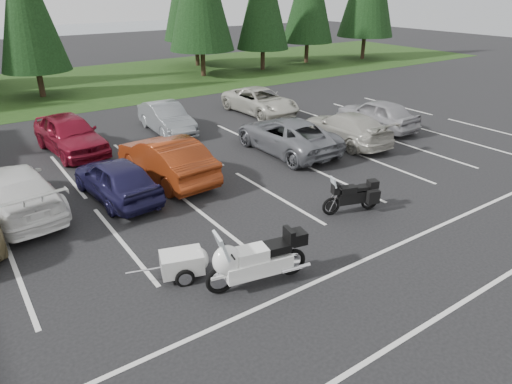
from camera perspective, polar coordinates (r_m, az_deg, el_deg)
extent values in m
plane|color=black|center=(13.32, -5.96, -5.37)|extent=(120.00, 120.00, 0.00)
cube|color=#193410|center=(35.26, -25.85, 11.40)|extent=(80.00, 16.00, 0.01)
cube|color=gray|center=(66.21, -27.62, 16.25)|extent=(70.00, 50.00, 0.02)
cube|color=silver|center=(14.90, -9.73, -2.14)|extent=(32.00, 16.00, 0.01)
cylinder|color=#332316|center=(32.73, -25.40, 12.66)|extent=(0.36, 0.36, 2.26)
cone|color=black|center=(32.28, -26.93, 20.44)|extent=(4.14, 4.14, 7.99)
cylinder|color=#332316|center=(37.08, -6.66, 16.28)|extent=(0.36, 0.36, 2.69)
cylinder|color=#332316|center=(39.74, 0.84, 16.72)|extent=(0.36, 0.36, 2.33)
cylinder|color=#332316|center=(43.73, 6.36, 17.40)|extent=(0.36, 0.36, 2.47)
cylinder|color=#332316|center=(46.95, 13.30, 17.64)|extent=(0.36, 0.36, 2.83)
cylinder|color=#332316|center=(42.10, -7.39, 17.44)|extent=(0.36, 0.36, 3.00)
imported|color=white|center=(16.05, -28.09, 0.12)|extent=(2.63, 5.41, 1.52)
imported|color=#1A183C|center=(15.88, -17.08, 1.61)|extent=(2.07, 4.31, 1.42)
imported|color=maroon|center=(17.01, -11.18, 4.10)|extent=(2.07, 4.97, 1.60)
imported|color=slate|center=(19.68, 3.84, 7.12)|extent=(2.41, 5.23, 1.45)
imported|color=#ADAA9F|center=(21.16, 11.09, 7.88)|extent=(2.14, 4.86, 1.39)
imported|color=#99989C|center=(23.68, 14.86, 9.42)|extent=(1.78, 4.37, 1.49)
imported|color=maroon|center=(21.05, -22.24, 6.75)|extent=(2.39, 4.94, 1.63)
imported|color=slate|center=(22.76, -11.13, 9.07)|extent=(1.68, 4.32, 1.40)
imported|color=beige|center=(25.74, 0.53, 11.28)|extent=(2.53, 5.05, 1.37)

